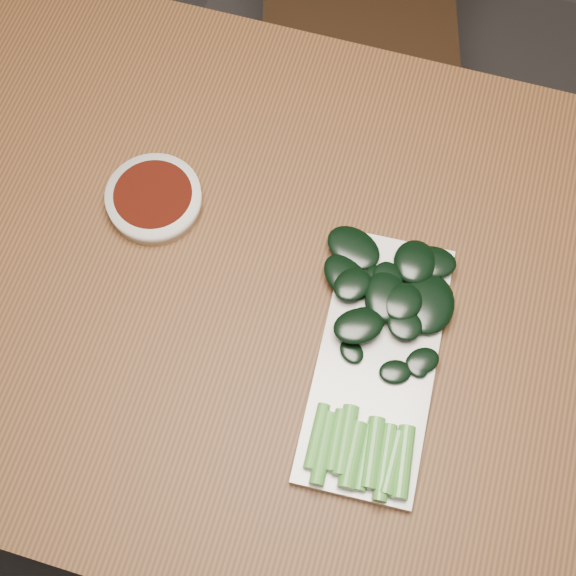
{
  "coord_description": "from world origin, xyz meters",
  "views": [
    {
      "loc": [
        0.1,
        -0.39,
        1.69
      ],
      "look_at": [
        -0.01,
        -0.01,
        0.76
      ],
      "focal_mm": 50.0,
      "sensor_mm": 36.0,
      "label": 1
    }
  ],
  "objects_px": {
    "table": "(300,309)",
    "serving_plate": "(377,362)",
    "sauce_bowl": "(154,199)",
    "gai_lan": "(381,350)"
  },
  "relations": [
    {
      "from": "table",
      "to": "serving_plate",
      "type": "height_order",
      "value": "serving_plate"
    },
    {
      "from": "table",
      "to": "sauce_bowl",
      "type": "relative_size",
      "value": 11.17
    },
    {
      "from": "sauce_bowl",
      "to": "serving_plate",
      "type": "height_order",
      "value": "sauce_bowl"
    },
    {
      "from": "sauce_bowl",
      "to": "serving_plate",
      "type": "relative_size",
      "value": 0.37
    },
    {
      "from": "sauce_bowl",
      "to": "serving_plate",
      "type": "bearing_deg",
      "value": -21.59
    },
    {
      "from": "sauce_bowl",
      "to": "gai_lan",
      "type": "height_order",
      "value": "gai_lan"
    },
    {
      "from": "table",
      "to": "gai_lan",
      "type": "relative_size",
      "value": 4.11
    },
    {
      "from": "table",
      "to": "serving_plate",
      "type": "xyz_separation_m",
      "value": [
        0.12,
        -0.07,
        0.08
      ]
    },
    {
      "from": "table",
      "to": "gai_lan",
      "type": "bearing_deg",
      "value": -27.03
    },
    {
      "from": "table",
      "to": "serving_plate",
      "type": "relative_size",
      "value": 4.12
    }
  ]
}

